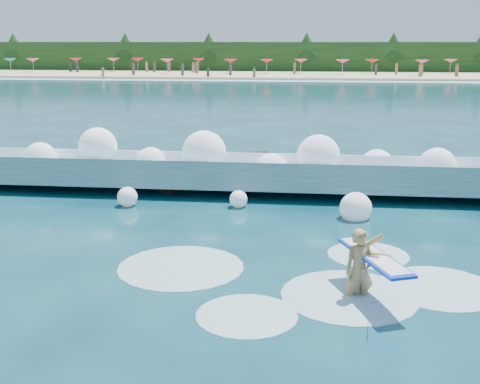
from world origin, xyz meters
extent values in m
plane|color=#062537|center=(0.00, 0.00, 0.00)|extent=(200.00, 200.00, 0.00)
cube|color=tan|center=(0.00, 78.00, 0.20)|extent=(140.00, 20.00, 0.40)
cube|color=silver|center=(0.00, 67.00, 0.04)|extent=(140.00, 5.00, 0.08)
cube|color=black|center=(0.00, 88.00, 2.50)|extent=(140.00, 4.00, 5.00)
cube|color=#346F82|center=(0.68, 6.90, 0.47)|extent=(18.87, 2.87, 1.58)
cube|color=white|center=(0.68, 7.70, 0.94)|extent=(18.87, 1.33, 0.73)
cube|color=black|center=(-4.67, 7.88, 0.39)|extent=(2.20, 1.74, 1.12)
cube|color=black|center=(-1.67, 7.08, 0.30)|extent=(1.96, 1.89, 0.86)
cube|color=black|center=(1.03, 8.28, 0.42)|extent=(2.05, 1.82, 1.20)
imported|color=#A9804F|center=(4.37, -1.77, 0.58)|extent=(0.74, 0.59, 1.76)
cube|color=#0C34D3|center=(4.65, -1.72, 0.88)|extent=(1.39, 2.44, 0.06)
cube|color=white|center=(4.65, -1.72, 0.90)|extent=(1.22, 2.22, 0.06)
cylinder|color=black|center=(4.55, -2.97, 0.45)|extent=(0.01, 0.91, 0.43)
sphere|color=white|center=(-6.14, 6.55, 1.06)|extent=(1.14, 1.14, 1.14)
sphere|color=white|center=(-4.30, 7.33, 1.39)|extent=(1.38, 1.38, 1.38)
sphere|color=white|center=(-2.27, 7.01, 0.92)|extent=(1.08, 1.08, 1.08)
sphere|color=white|center=(-0.40, 7.26, 1.27)|extent=(1.56, 1.56, 1.56)
sphere|color=white|center=(2.02, 6.63, 0.84)|extent=(1.11, 1.11, 1.11)
sphere|color=white|center=(3.61, 7.27, 1.23)|extent=(1.50, 1.50, 1.50)
sphere|color=white|center=(5.66, 7.69, 0.83)|extent=(1.20, 1.20, 1.20)
sphere|color=white|center=(7.47, 6.57, 1.09)|extent=(1.24, 1.24, 1.24)
sphere|color=white|center=(-2.40, 4.54, 0.29)|extent=(0.64, 0.64, 0.64)
sphere|color=white|center=(1.12, 4.81, 0.26)|extent=(0.56, 0.56, 0.56)
sphere|color=white|center=(4.70, 3.98, 0.31)|extent=(0.95, 0.95, 0.95)
ellipsoid|color=silver|center=(4.19, -1.70, 0.00)|extent=(2.85, 2.85, 0.14)
ellipsoid|color=silver|center=(2.20, -2.85, 0.00)|extent=(1.99, 1.99, 0.10)
ellipsoid|color=silver|center=(6.14, -1.04, 0.00)|extent=(2.51, 2.51, 0.13)
ellipsoid|color=silver|center=(0.41, -0.51, 0.00)|extent=(2.96, 2.96, 0.15)
ellipsoid|color=silver|center=(4.80, 0.83, 0.00)|extent=(2.01, 2.01, 0.10)
cone|color=#14807C|center=(-44.09, 78.66, 2.25)|extent=(2.00, 2.00, 0.50)
cone|color=#D63F67|center=(-40.23, 78.40, 2.25)|extent=(2.00, 2.00, 0.50)
cone|color=red|center=(-34.21, 80.91, 2.25)|extent=(2.00, 2.00, 0.50)
cone|color=#D63F67|center=(-28.14, 81.30, 2.25)|extent=(2.00, 2.00, 0.50)
cone|color=red|center=(-24.28, 81.57, 2.25)|extent=(2.00, 2.00, 0.50)
cone|color=#D63F67|center=(-18.73, 78.28, 2.25)|extent=(2.00, 2.00, 0.50)
cone|color=red|center=(-14.48, 81.80, 2.25)|extent=(2.00, 2.00, 0.50)
cone|color=red|center=(-9.00, 78.38, 2.25)|extent=(2.00, 2.00, 0.50)
cone|color=red|center=(-3.51, 78.45, 2.25)|extent=(2.00, 2.00, 0.50)
cone|color=#D63F67|center=(1.56, 79.79, 2.25)|extent=(2.00, 2.00, 0.50)
cone|color=#D63F67|center=(7.69, 77.73, 2.25)|extent=(2.00, 2.00, 0.50)
cone|color=red|center=(12.08, 79.30, 2.25)|extent=(2.00, 2.00, 0.50)
cone|color=#D63F67|center=(19.02, 77.61, 2.25)|extent=(2.00, 2.00, 0.50)
cone|color=#D63F67|center=(23.87, 81.66, 2.25)|extent=(2.00, 2.00, 0.50)
cube|color=#3F332D|center=(-11.51, 68.63, 0.87)|extent=(0.35, 0.22, 1.58)
cube|color=#8C664C|center=(22.54, 80.34, 1.17)|extent=(0.35, 0.22, 1.53)
cube|color=#262633|center=(-6.41, 72.85, 1.15)|extent=(0.35, 0.22, 1.51)
cube|color=#8C664C|center=(-5.94, 77.84, 1.14)|extent=(0.35, 0.22, 1.48)
cube|color=brown|center=(24.91, 71.38, 1.20)|extent=(0.35, 0.22, 1.60)
cube|color=#3F332D|center=(-4.52, 78.96, 1.15)|extent=(0.35, 0.22, 1.50)
cube|color=#262633|center=(20.34, 79.72, 1.08)|extent=(0.35, 0.22, 1.35)
cube|color=brown|center=(-10.88, 69.44, 0.79)|extent=(0.35, 0.22, 1.42)
cube|color=#3F332D|center=(-2.35, 80.95, 1.13)|extent=(0.35, 0.22, 1.45)
cube|color=brown|center=(-2.70, 81.80, 1.09)|extent=(0.35, 0.22, 1.38)
cube|color=#3F332D|center=(13.54, 71.29, 1.09)|extent=(0.35, 0.22, 1.38)
cube|color=#8C664C|center=(15.11, 74.50, 1.13)|extent=(0.35, 0.22, 1.46)
cube|color=#262633|center=(25.51, 71.36, 1.08)|extent=(0.35, 0.22, 1.37)
cube|color=brown|center=(-8.24, 72.83, 1.08)|extent=(0.35, 0.22, 1.37)
cube|color=#3F332D|center=(-39.77, 75.38, 1.12)|extent=(0.35, 0.22, 1.43)
cube|color=#8C664C|center=(-31.81, 81.33, 1.17)|extent=(0.35, 0.22, 1.54)
cube|color=#262633|center=(13.01, 75.86, 1.10)|extent=(0.35, 0.22, 1.41)
cube|color=brown|center=(23.24, 74.80, 1.20)|extent=(0.35, 0.22, 1.60)
cube|color=#3F332D|center=(-12.72, 81.62, 1.15)|extent=(0.35, 0.22, 1.50)
cube|color=#8C664C|center=(10.99, 81.55, 1.13)|extent=(0.35, 0.22, 1.45)
cube|color=#262633|center=(18.93, 80.48, 1.19)|extent=(0.35, 0.22, 1.58)
cube|color=brown|center=(15.50, 77.87, 1.18)|extent=(0.35, 0.22, 1.56)
camera|label=1|loc=(3.31, -13.34, 5.08)|focal=45.00mm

